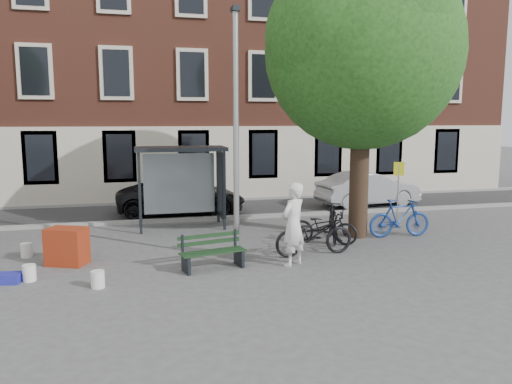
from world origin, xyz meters
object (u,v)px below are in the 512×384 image
at_px(painter, 293,224).
at_px(bike_c, 324,226).
at_px(car_silver, 368,189).
at_px(car_dark, 182,196).
at_px(lamppost, 236,148).
at_px(notice_sign, 399,178).
at_px(bike_d, 333,222).
at_px(red_stand, 67,246).
at_px(bus_shelter, 193,168).
at_px(bench, 212,253).
at_px(bike_b, 400,218).
at_px(bike_a, 314,234).

xyz_separation_m(painter, bike_c, (1.50, 1.81, -0.51)).
bearing_deg(car_silver, car_dark, 82.96).
distance_m(lamppost, notice_sign, 7.29).
height_order(bike_d, notice_sign, notice_sign).
bearing_deg(lamppost, painter, -36.14).
bearing_deg(red_stand, painter, -14.36).
bearing_deg(bus_shelter, lamppost, -81.57).
distance_m(painter, bike_d, 2.79).
xyz_separation_m(lamppost, bench, (-0.73, -0.69, -2.42)).
bearing_deg(lamppost, notice_sign, 27.79).
xyz_separation_m(bus_shelter, car_dark, (-0.16, 2.34, -1.27)).
relative_size(lamppost, red_stand, 6.79).
bearing_deg(lamppost, bike_b, 12.67).
height_order(bike_b, bike_d, bike_b).
bearing_deg(car_silver, red_stand, 111.90).
distance_m(bike_b, notice_sign, 2.64).
distance_m(bike_d, car_silver, 6.45).
xyz_separation_m(painter, notice_sign, (5.15, 4.22, 0.50)).
distance_m(painter, red_stand, 5.48).
xyz_separation_m(car_dark, red_stand, (-3.31, -5.97, -0.20)).
height_order(painter, bike_c, painter).
height_order(car_dark, car_silver, car_silver).
height_order(lamppost, bike_a, lamppost).
bearing_deg(bench, notice_sign, 17.25).
distance_m(lamppost, bench, 2.62).
relative_size(lamppost, bike_c, 3.25).
xyz_separation_m(bike_a, bike_c, (0.70, 1.08, -0.06)).
height_order(painter, car_dark, painter).
xyz_separation_m(bike_a, bike_d, (1.06, 1.30, -0.00)).
height_order(car_silver, red_stand, car_silver).
relative_size(painter, bike_a, 0.95).
xyz_separation_m(lamppost, notice_sign, (6.35, 3.35, -1.28)).
relative_size(painter, bike_c, 1.07).
bearing_deg(bike_b, car_dark, 51.59).
height_order(lamppost, bench, lamppost).
distance_m(lamppost, car_silver, 9.56).
bearing_deg(bike_b, notice_sign, -24.81).
relative_size(bench, red_stand, 1.80).
relative_size(car_dark, red_stand, 5.21).
height_order(bench, red_stand, red_stand).
bearing_deg(bus_shelter, car_silver, 17.50).
height_order(bike_a, notice_sign, notice_sign).
height_order(lamppost, car_silver, lamppost).
bearing_deg(bike_d, bike_a, 67.71).
height_order(lamppost, car_dark, lamppost).
relative_size(bike_d, car_dark, 0.39).
distance_m(bike_a, car_silver, 8.12).
bearing_deg(car_dark, bike_d, -139.09).
bearing_deg(bike_a, bench, 97.08).
distance_m(bike_b, bike_d, 2.14).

